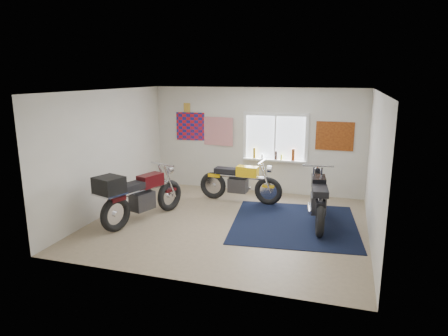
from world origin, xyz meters
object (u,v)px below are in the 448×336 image
(yellow_triumph, at_px, (240,183))
(black_chrome_bike, at_px, (318,200))
(navy_rug, at_px, (294,224))
(maroon_tourer, at_px, (137,195))

(yellow_triumph, distance_m, black_chrome_bike, 2.12)
(yellow_triumph, relative_size, black_chrome_bike, 0.96)
(navy_rug, distance_m, black_chrome_bike, 0.69)
(yellow_triumph, distance_m, maroon_tourer, 2.59)
(yellow_triumph, height_order, maroon_tourer, maroon_tourer)
(navy_rug, height_order, maroon_tourer, maroon_tourer)
(black_chrome_bike, bearing_deg, navy_rug, 108.73)
(yellow_triumph, relative_size, maroon_tourer, 0.95)
(yellow_triumph, height_order, black_chrome_bike, black_chrome_bike)
(navy_rug, bearing_deg, black_chrome_bike, 25.82)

